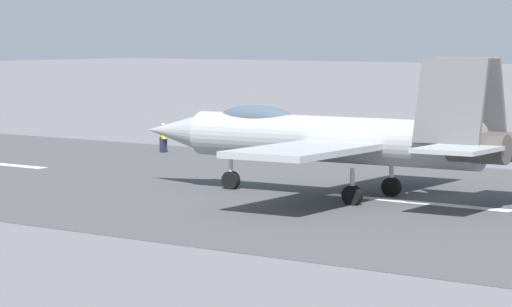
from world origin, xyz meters
TOP-DOWN VIEW (x-y plane):
  - ground_plane at (0.00, 0.00)m, footprint 400.00×400.00m
  - runway_strip at (-0.02, 0.00)m, footprint 240.00×26.00m
  - fighter_jet at (3.13, 0.66)m, footprint 17.02×14.01m
  - crew_person at (21.04, -9.58)m, footprint 0.61×0.47m
  - marker_cone_mid at (9.16, -11.54)m, footprint 0.44×0.44m

SIDE VIEW (x-z plane):
  - ground_plane at x=0.00m, z-range 0.00..0.00m
  - runway_strip at x=-0.02m, z-range 0.00..0.02m
  - marker_cone_mid at x=9.16m, z-range 0.00..0.55m
  - crew_person at x=21.04m, z-range 0.00..1.62m
  - fighter_jet at x=3.13m, z-range -0.41..5.17m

